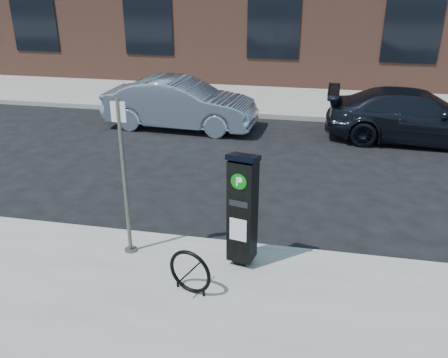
% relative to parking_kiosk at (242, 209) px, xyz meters
% --- Properties ---
extents(ground, '(120.00, 120.00, 0.00)m').
position_rel_parking_kiosk_xyz_m(ground, '(-0.88, 0.56, -1.09)').
color(ground, black).
rests_on(ground, ground).
extents(sidewalk_far, '(60.00, 12.00, 0.15)m').
position_rel_parking_kiosk_xyz_m(sidewalk_far, '(-0.88, 14.56, -1.02)').
color(sidewalk_far, gray).
rests_on(sidewalk_far, ground).
extents(curb_near, '(60.00, 0.12, 0.16)m').
position_rel_parking_kiosk_xyz_m(curb_near, '(-0.88, 0.54, -1.02)').
color(curb_near, '#9E9B93').
rests_on(curb_near, ground).
extents(curb_far, '(60.00, 0.12, 0.16)m').
position_rel_parking_kiosk_xyz_m(curb_far, '(-0.88, 8.58, -1.02)').
color(curb_far, '#9E9B93').
rests_on(curb_far, ground).
extents(parking_kiosk, '(0.49, 0.45, 1.84)m').
position_rel_parking_kiosk_xyz_m(parking_kiosk, '(0.00, 0.00, 0.00)').
color(parking_kiosk, black).
rests_on(parking_kiosk, sidewalk_near).
extents(sign_pole, '(0.22, 0.20, 2.54)m').
position_rel_parking_kiosk_xyz_m(sign_pole, '(-1.83, -0.02, 0.32)').
color(sign_pole, '#4A4541').
rests_on(sign_pole, sidewalk_near).
extents(bike_rack, '(0.66, 0.26, 0.67)m').
position_rel_parking_kiosk_xyz_m(bike_rack, '(-0.59, -0.87, -0.61)').
color(bike_rack, black).
rests_on(bike_rack, sidewalk_near).
extents(car_silver, '(4.58, 1.81, 1.48)m').
position_rel_parking_kiosk_xyz_m(car_silver, '(-3.04, 7.07, -0.35)').
color(car_silver, '#90A2B7').
rests_on(car_silver, ground).
extents(car_dark, '(4.94, 2.17, 1.41)m').
position_rel_parking_kiosk_xyz_m(car_dark, '(3.67, 7.16, -0.39)').
color(car_dark, black).
rests_on(car_dark, ground).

